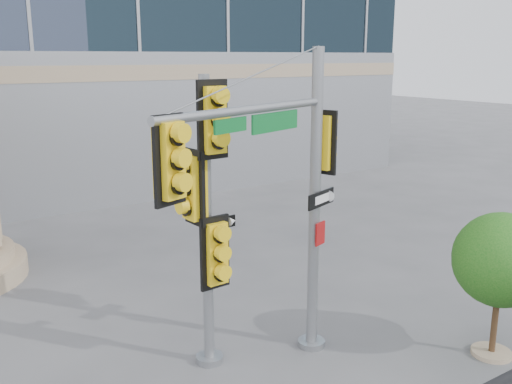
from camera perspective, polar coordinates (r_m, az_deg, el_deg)
ground at (r=11.68m, az=8.22°, el=-16.62°), size 120.00×120.00×0.00m
main_signal_pole at (r=10.08m, az=2.85°, el=1.36°), size 4.46×1.94×6.00m
secondary_signal_pole at (r=10.31m, az=-4.89°, el=-1.10°), size 0.97×0.72×5.52m
street_tree at (r=12.05m, az=23.31°, el=-6.55°), size 1.88×1.84×2.93m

